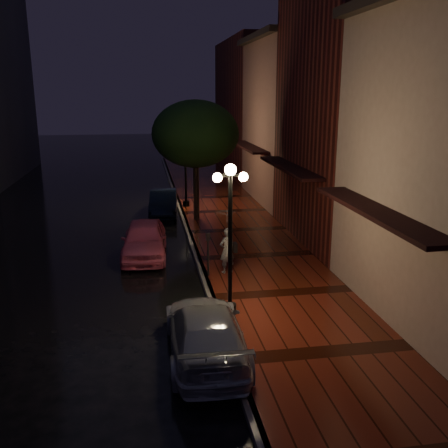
{
  "coord_description": "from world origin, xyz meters",
  "views": [
    {
      "loc": [
        -1.94,
        -17.93,
        6.32
      ],
      "look_at": [
        1.04,
        0.24,
        1.4
      ],
      "focal_mm": 40.0,
      "sensor_mm": 36.0,
      "label": 1
    }
  ],
  "objects_px": {
    "streetlamp_near": "(230,231)",
    "streetlamp_far": "(185,162)",
    "silver_car": "(206,332)",
    "woman_with_umbrella": "(227,231)",
    "navy_car": "(164,203)",
    "street_tree": "(196,136)",
    "pink_car": "(144,239)",
    "parking_meter": "(208,250)"
  },
  "relations": [
    {
      "from": "streetlamp_near",
      "to": "streetlamp_far",
      "type": "distance_m",
      "value": 14.0
    },
    {
      "from": "streetlamp_near",
      "to": "pink_car",
      "type": "distance_m",
      "value": 6.71
    },
    {
      "from": "silver_car",
      "to": "woman_with_umbrella",
      "type": "distance_m",
      "value": 5.6
    },
    {
      "from": "streetlamp_far",
      "to": "street_tree",
      "type": "distance_m",
      "value": 3.44
    },
    {
      "from": "streetlamp_near",
      "to": "street_tree",
      "type": "relative_size",
      "value": 0.74
    },
    {
      "from": "streetlamp_far",
      "to": "silver_car",
      "type": "relative_size",
      "value": 0.95
    },
    {
      "from": "silver_car",
      "to": "woman_with_umbrella",
      "type": "relative_size",
      "value": 2.0
    },
    {
      "from": "streetlamp_near",
      "to": "woman_with_umbrella",
      "type": "distance_m",
      "value": 3.52
    },
    {
      "from": "streetlamp_near",
      "to": "streetlamp_far",
      "type": "xyz_separation_m",
      "value": [
        0.0,
        14.0,
        0.0
      ]
    },
    {
      "from": "streetlamp_far",
      "to": "street_tree",
      "type": "height_order",
      "value": "street_tree"
    },
    {
      "from": "streetlamp_near",
      "to": "pink_car",
      "type": "xyz_separation_m",
      "value": [
        -2.35,
        6.0,
        -1.89
      ]
    },
    {
      "from": "streetlamp_far",
      "to": "pink_car",
      "type": "xyz_separation_m",
      "value": [
        -2.35,
        -8.0,
        -1.89
      ]
    },
    {
      "from": "streetlamp_near",
      "to": "silver_car",
      "type": "xyz_separation_m",
      "value": [
        -0.95,
        -1.97,
        -1.94
      ]
    },
    {
      "from": "streetlamp_far",
      "to": "parking_meter",
      "type": "height_order",
      "value": "streetlamp_far"
    },
    {
      "from": "pink_car",
      "to": "navy_car",
      "type": "distance_m",
      "value": 6.89
    },
    {
      "from": "streetlamp_far",
      "to": "woman_with_umbrella",
      "type": "height_order",
      "value": "streetlamp_far"
    },
    {
      "from": "woman_with_umbrella",
      "to": "street_tree",
      "type": "bearing_deg",
      "value": -112.25
    },
    {
      "from": "pink_car",
      "to": "parking_meter",
      "type": "relative_size",
      "value": 2.78
    },
    {
      "from": "navy_car",
      "to": "woman_with_umbrella",
      "type": "bearing_deg",
      "value": -75.01
    },
    {
      "from": "streetlamp_far",
      "to": "woman_with_umbrella",
      "type": "bearing_deg",
      "value": -87.37
    },
    {
      "from": "streetlamp_far",
      "to": "parking_meter",
      "type": "xyz_separation_m",
      "value": [
        -0.2,
        -10.8,
        -1.54
      ]
    },
    {
      "from": "street_tree",
      "to": "parking_meter",
      "type": "height_order",
      "value": "street_tree"
    },
    {
      "from": "streetlamp_near",
      "to": "streetlamp_far",
      "type": "height_order",
      "value": "same"
    },
    {
      "from": "streetlamp_far",
      "to": "silver_car",
      "type": "xyz_separation_m",
      "value": [
        -0.95,
        -15.97,
        -1.94
      ]
    },
    {
      "from": "parking_meter",
      "to": "street_tree",
      "type": "bearing_deg",
      "value": 77.18
    },
    {
      "from": "navy_car",
      "to": "woman_with_umbrella",
      "type": "height_order",
      "value": "woman_with_umbrella"
    },
    {
      "from": "navy_car",
      "to": "woman_with_umbrella",
      "type": "xyz_separation_m",
      "value": [
        1.78,
        -9.46,
        0.99
      ]
    },
    {
      "from": "streetlamp_far",
      "to": "parking_meter",
      "type": "relative_size",
      "value": 2.87
    },
    {
      "from": "street_tree",
      "to": "woman_with_umbrella",
      "type": "xyz_separation_m",
      "value": [
        0.23,
        -7.64,
        -2.6
      ]
    },
    {
      "from": "pink_car",
      "to": "parking_meter",
      "type": "bearing_deg",
      "value": -49.24
    },
    {
      "from": "navy_car",
      "to": "woman_with_umbrella",
      "type": "relative_size",
      "value": 1.75
    },
    {
      "from": "streetlamp_near",
      "to": "woman_with_umbrella",
      "type": "relative_size",
      "value": 1.91
    },
    {
      "from": "parking_meter",
      "to": "pink_car",
      "type": "bearing_deg",
      "value": 118.1
    },
    {
      "from": "woman_with_umbrella",
      "to": "parking_meter",
      "type": "height_order",
      "value": "woman_with_umbrella"
    },
    {
      "from": "streetlamp_near",
      "to": "parking_meter",
      "type": "height_order",
      "value": "streetlamp_near"
    },
    {
      "from": "street_tree",
      "to": "silver_car",
      "type": "relative_size",
      "value": 1.28
    },
    {
      "from": "pink_car",
      "to": "woman_with_umbrella",
      "type": "relative_size",
      "value": 1.84
    },
    {
      "from": "silver_car",
      "to": "parking_meter",
      "type": "xyz_separation_m",
      "value": [
        0.75,
        5.17,
        0.4
      ]
    },
    {
      "from": "pink_car",
      "to": "woman_with_umbrella",
      "type": "bearing_deg",
      "value": -39.8
    },
    {
      "from": "woman_with_umbrella",
      "to": "parking_meter",
      "type": "xyz_separation_m",
      "value": [
        -0.69,
        -0.15,
        -0.59
      ]
    },
    {
      "from": "navy_car",
      "to": "parking_meter",
      "type": "xyz_separation_m",
      "value": [
        1.09,
        -9.6,
        0.41
      ]
    },
    {
      "from": "parking_meter",
      "to": "woman_with_umbrella",
      "type": "bearing_deg",
      "value": 2.68
    }
  ]
}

